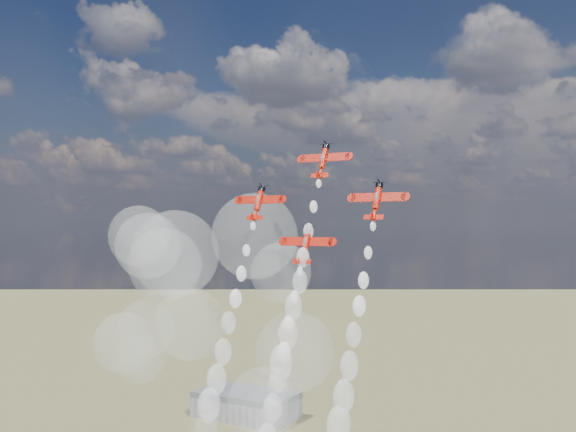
{
  "coord_description": "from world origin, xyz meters",
  "views": [
    {
      "loc": [
        70.5,
        -105.43,
        98.58
      ],
      "look_at": [
        3.9,
        9.17,
        100.01
      ],
      "focal_mm": 42.0,
      "sensor_mm": 36.0,
      "label": 1
    }
  ],
  "objects_px": {
    "plane_right": "(377,200)",
    "plane_slot": "(306,244)",
    "plane_lead": "(323,160)",
    "plane_left": "(258,202)",
    "hangar": "(246,404)"
  },
  "relations": [
    {
      "from": "plane_lead",
      "to": "plane_right",
      "type": "height_order",
      "value": "plane_lead"
    },
    {
      "from": "plane_lead",
      "to": "plane_slot",
      "type": "relative_size",
      "value": 1.0
    },
    {
      "from": "plane_right",
      "to": "plane_lead",
      "type": "bearing_deg",
      "value": 164.25
    },
    {
      "from": "plane_right",
      "to": "hangar",
      "type": "bearing_deg",
      "value": 129.87
    },
    {
      "from": "hangar",
      "to": "plane_lead",
      "type": "bearing_deg",
      "value": -52.17
    },
    {
      "from": "plane_lead",
      "to": "plane_left",
      "type": "distance_m",
      "value": 15.7
    },
    {
      "from": "hangar",
      "to": "plane_left",
      "type": "relative_size",
      "value": 4.7
    },
    {
      "from": "plane_slot",
      "to": "plane_left",
      "type": "bearing_deg",
      "value": 164.25
    },
    {
      "from": "plane_lead",
      "to": "plane_right",
      "type": "xyz_separation_m",
      "value": [
        12.86,
        -3.63,
        -8.24
      ]
    },
    {
      "from": "plane_left",
      "to": "plane_right",
      "type": "xyz_separation_m",
      "value": [
        25.72,
        0.0,
        0.0
      ]
    },
    {
      "from": "plane_lead",
      "to": "hangar",
      "type": "bearing_deg",
      "value": 127.83
    },
    {
      "from": "hangar",
      "to": "plane_lead",
      "type": "relative_size",
      "value": 4.7
    },
    {
      "from": "plane_left",
      "to": "plane_slot",
      "type": "xyz_separation_m",
      "value": [
        12.86,
        -3.63,
        -8.24
      ]
    },
    {
      "from": "plane_right",
      "to": "plane_slot",
      "type": "xyz_separation_m",
      "value": [
        -12.86,
        -3.63,
        -8.24
      ]
    },
    {
      "from": "plane_right",
      "to": "plane_slot",
      "type": "relative_size",
      "value": 1.0
    }
  ]
}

